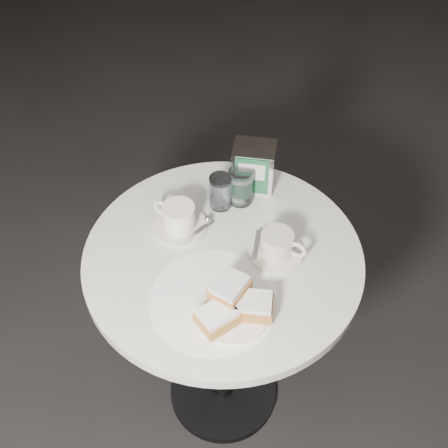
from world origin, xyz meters
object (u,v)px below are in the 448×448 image
at_px(coffee_cup_left, 179,218).
at_px(water_glass_right, 241,186).
at_px(beignet_plate, 233,307).
at_px(coffee_cup_right, 277,246).
at_px(cafe_table, 223,300).
at_px(water_glass_left, 221,192).
at_px(napkin_dispenser, 254,166).

xyz_separation_m(coffee_cup_left, water_glass_right, (0.15, 0.12, 0.02)).
bearing_deg(beignet_plate, coffee_cup_left, 123.84).
bearing_deg(coffee_cup_right, water_glass_right, 138.12).
bearing_deg(water_glass_right, coffee_cup_left, -140.88).
bearing_deg(cafe_table, water_glass_left, 99.37).
distance_m(coffee_cup_right, water_glass_right, 0.21).
bearing_deg(water_glass_right, cafe_table, -96.94).
distance_m(beignet_plate, water_glass_left, 0.36).
distance_m(cafe_table, water_glass_left, 0.30).
distance_m(water_glass_left, water_glass_right, 0.06).
relative_size(cafe_table, water_glass_left, 7.67).
xyz_separation_m(beignet_plate, napkin_dispenser, (0.01, 0.44, 0.04)).
distance_m(water_glass_left, napkin_dispenser, 0.12).
xyz_separation_m(beignet_plate, coffee_cup_right, (0.09, 0.19, 0.00)).
distance_m(coffee_cup_left, water_glass_right, 0.19).
height_order(cafe_table, beignet_plate, beignet_plate).
height_order(beignet_plate, coffee_cup_left, beignet_plate).
distance_m(cafe_table, coffee_cup_left, 0.27).
xyz_separation_m(coffee_cup_left, coffee_cup_right, (0.26, -0.06, -0.00)).
relative_size(water_glass_right, napkin_dispenser, 0.80).
bearing_deg(cafe_table, coffee_cup_left, 149.02).
relative_size(coffee_cup_right, napkin_dispenser, 1.30).
bearing_deg(water_glass_left, cafe_table, -80.63).
height_order(coffee_cup_left, coffee_cup_right, coffee_cup_left).
bearing_deg(water_glass_left, beignet_plate, -78.08).
bearing_deg(water_glass_left, water_glass_right, 25.61).
bearing_deg(water_glass_left, coffee_cup_right, -44.21).
bearing_deg(coffee_cup_left, water_glass_right, 63.38).
bearing_deg(beignet_plate, napkin_dispenser, 89.28).
bearing_deg(coffee_cup_right, cafe_table, -157.30).
height_order(cafe_table, water_glass_right, water_glass_right).
bearing_deg(napkin_dispenser, water_glass_left, -129.14).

